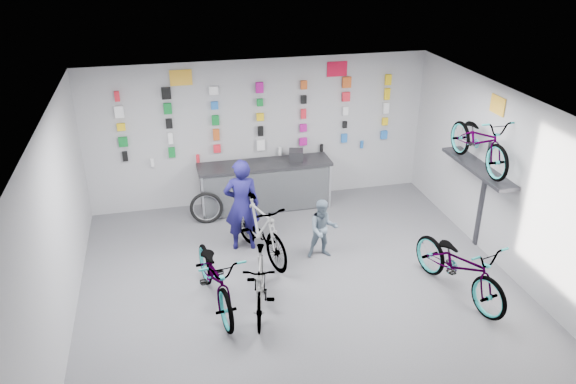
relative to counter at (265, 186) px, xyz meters
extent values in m
plane|color=#4C4D51|center=(0.00, -3.54, -0.49)|extent=(8.00, 8.00, 0.00)
plane|color=white|center=(0.00, -3.54, 2.51)|extent=(8.00, 8.00, 0.00)
plane|color=#B2B2B5|center=(0.00, 0.46, 1.01)|extent=(7.00, 0.00, 7.00)
plane|color=#B2B2B5|center=(-3.50, -3.54, 1.01)|extent=(0.00, 8.00, 8.00)
plane|color=#B2B2B5|center=(3.50, -3.54, 1.01)|extent=(0.00, 8.00, 8.00)
cube|color=black|center=(0.00, 0.01, -0.04)|extent=(2.60, 0.60, 0.90)
cube|color=silver|center=(0.00, -0.29, -0.01)|extent=(2.60, 0.02, 0.90)
cube|color=silver|center=(-1.30, -0.29, -0.01)|extent=(0.04, 0.04, 0.96)
cube|color=silver|center=(1.30, -0.29, -0.01)|extent=(0.04, 0.04, 0.96)
cube|color=black|center=(0.00, 0.01, 0.48)|extent=(2.70, 0.66, 0.06)
cube|color=black|center=(-2.70, 0.39, 0.76)|extent=(0.10, 0.06, 0.20)
cube|color=#0E782B|center=(-1.80, 0.39, 0.76)|extent=(0.13, 0.06, 0.20)
cube|color=red|center=(-0.90, 0.39, 0.76)|extent=(0.14, 0.06, 0.16)
cube|color=white|center=(0.00, 0.39, 0.76)|extent=(0.16, 0.06, 0.22)
cube|color=#AF1283|center=(0.90, 0.39, 0.76)|extent=(0.16, 0.06, 0.16)
cube|color=blue|center=(1.80, 0.39, 0.76)|extent=(0.12, 0.06, 0.18)
cube|color=blue|center=(2.70, 0.39, 0.76)|extent=(0.14, 0.06, 0.18)
cube|color=#0E782B|center=(-2.70, 0.39, 1.06)|extent=(0.17, 0.06, 0.19)
cube|color=white|center=(-1.80, 0.39, 1.06)|extent=(0.09, 0.06, 0.23)
cube|color=#D1541D|center=(-0.90, 0.39, 1.06)|extent=(0.12, 0.06, 0.23)
cube|color=black|center=(0.00, 0.39, 1.06)|extent=(0.11, 0.06, 0.20)
cube|color=#AF1283|center=(0.90, 0.39, 1.06)|extent=(0.14, 0.06, 0.16)
cube|color=black|center=(1.80, 0.39, 1.06)|extent=(0.09, 0.06, 0.14)
cube|color=yellow|center=(2.70, 0.39, 1.06)|extent=(0.12, 0.06, 0.16)
cube|color=yellow|center=(-2.70, 0.39, 1.36)|extent=(0.15, 0.06, 0.14)
cube|color=black|center=(-1.80, 0.39, 1.36)|extent=(0.13, 0.06, 0.19)
cube|color=#0E782B|center=(-0.90, 0.39, 1.36)|extent=(0.14, 0.06, 0.20)
cube|color=yellow|center=(0.00, 0.39, 1.36)|extent=(0.14, 0.06, 0.15)
cube|color=red|center=(0.90, 0.39, 1.36)|extent=(0.10, 0.06, 0.20)
cube|color=white|center=(1.80, 0.39, 1.36)|extent=(0.11, 0.06, 0.18)
cube|color=white|center=(2.70, 0.39, 1.36)|extent=(0.12, 0.06, 0.24)
cube|color=white|center=(-2.70, 0.39, 1.66)|extent=(0.17, 0.06, 0.23)
cube|color=#0E782B|center=(-1.80, 0.39, 1.66)|extent=(0.15, 0.06, 0.21)
cube|color=blue|center=(-0.90, 0.39, 1.66)|extent=(0.14, 0.06, 0.15)
cube|color=#0E782B|center=(0.00, 0.39, 1.66)|extent=(0.12, 0.06, 0.14)
cube|color=black|center=(0.90, 0.39, 1.66)|extent=(0.11, 0.06, 0.17)
cube|color=red|center=(1.80, 0.39, 1.66)|extent=(0.16, 0.06, 0.19)
cube|color=yellow|center=(2.70, 0.39, 1.66)|extent=(0.11, 0.06, 0.24)
cube|color=red|center=(-2.70, 0.39, 1.96)|extent=(0.09, 0.06, 0.19)
cube|color=black|center=(-1.80, 0.39, 1.96)|extent=(0.17, 0.06, 0.22)
cube|color=white|center=(-0.90, 0.39, 1.96)|extent=(0.17, 0.06, 0.16)
cube|color=#AF1283|center=(0.00, 0.39, 1.96)|extent=(0.15, 0.06, 0.21)
cube|color=#D1541D|center=(0.90, 0.39, 1.96)|extent=(0.13, 0.06, 0.17)
cube|color=#D1541D|center=(1.80, 0.39, 1.96)|extent=(0.18, 0.06, 0.22)
cube|color=yellow|center=(2.70, 0.39, 1.96)|extent=(0.12, 0.06, 0.22)
cylinder|color=white|center=(-2.20, 0.37, 0.59)|extent=(0.07, 0.07, 0.16)
cylinder|color=red|center=(-1.30, 0.37, 0.59)|extent=(0.07, 0.07, 0.16)
cylinder|color=white|center=(0.40, 0.37, 0.59)|extent=(0.07, 0.07, 0.16)
cylinder|color=black|center=(1.30, 0.37, 0.59)|extent=(0.07, 0.07, 0.16)
cylinder|color=blue|center=(2.20, 0.37, 0.59)|extent=(0.07, 0.07, 0.16)
cube|color=#333338|center=(3.30, -2.34, 1.06)|extent=(0.38, 1.90, 0.06)
cube|color=#333338|center=(3.48, -2.34, 0.51)|extent=(0.04, 0.10, 2.00)
cube|color=yellow|center=(-1.50, 0.44, 2.23)|extent=(0.42, 0.02, 0.30)
cube|color=red|center=(1.60, 0.44, 2.23)|extent=(0.42, 0.02, 0.30)
cube|color=yellow|center=(3.48, -2.34, 2.16)|extent=(0.02, 0.40, 0.30)
imported|color=gray|center=(-1.38, -3.06, 0.03)|extent=(0.95, 2.05, 1.04)
imported|color=gray|center=(-0.74, -3.35, 0.00)|extent=(0.81, 1.68, 0.97)
imported|color=gray|center=(2.38, -3.66, 0.04)|extent=(1.15, 2.12, 1.06)
imported|color=gray|center=(-0.45, -1.83, 0.07)|extent=(1.05, 1.92, 1.11)
imported|color=gray|center=(3.25, -2.34, 1.57)|extent=(0.63, 1.80, 0.95)
imported|color=#15114D|center=(-0.70, -1.47, 0.38)|extent=(0.67, 0.48, 1.73)
imported|color=slate|center=(0.61, -2.09, 0.06)|extent=(0.57, 0.46, 1.09)
torus|color=black|center=(-1.25, -0.37, -0.16)|extent=(0.66, 0.18, 0.65)
torus|color=silver|center=(-1.25, -0.37, -0.16)|extent=(0.53, 0.12, 0.53)
cube|color=black|center=(0.65, 0.01, 0.62)|extent=(0.34, 0.36, 0.22)
camera|label=1|loc=(-1.95, -10.26, 4.84)|focal=35.00mm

